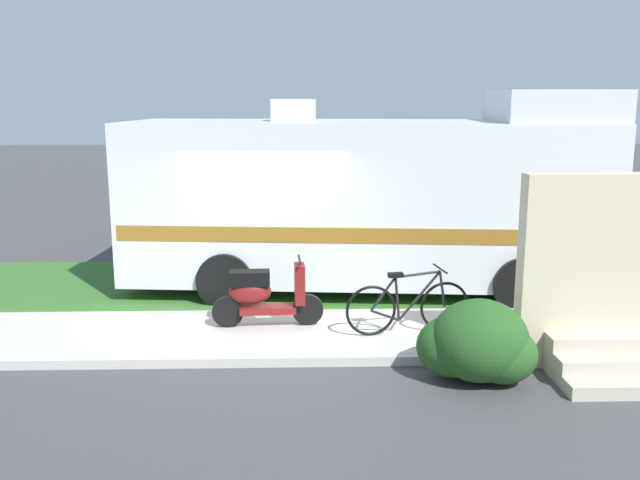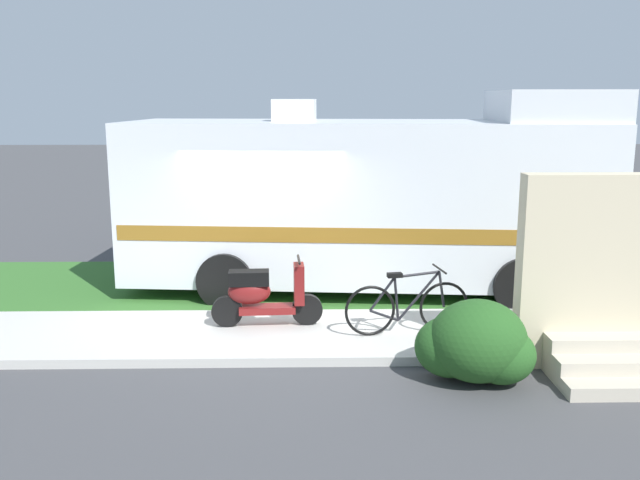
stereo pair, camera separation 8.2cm
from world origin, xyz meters
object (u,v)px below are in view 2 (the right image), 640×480
Objects in this scene: scooter at (263,294)px; pickup_truck_near at (264,201)px; bicycle at (407,306)px; bottle_green at (487,324)px; motorhome_rv at (371,198)px.

pickup_truck_near is at bearing 93.11° from scooter.
scooter reaches higher than bicycle.
bottle_green is at bearing -7.42° from scooter.
scooter is 6.67m from pickup_truck_near.
pickup_truck_near is (-0.36, 6.65, 0.35)m from scooter.
motorhome_rv is 27.11× the size of bottle_green.
bicycle is at bearing -84.25° from motorhome_rv.
motorhome_rv reaches higher than pickup_truck_near.
pickup_truck_near is (-2.08, 4.38, -0.68)m from motorhome_rv.
motorhome_rv reaches higher than scooter.
pickup_truck_near is at bearing 116.04° from bottle_green.
scooter is at bearing 172.58° from bottle_green.
motorhome_rv is at bearing 95.75° from bicycle.
scooter is at bearing -127.22° from motorhome_rv.
pickup_truck_near reaches higher than scooter.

